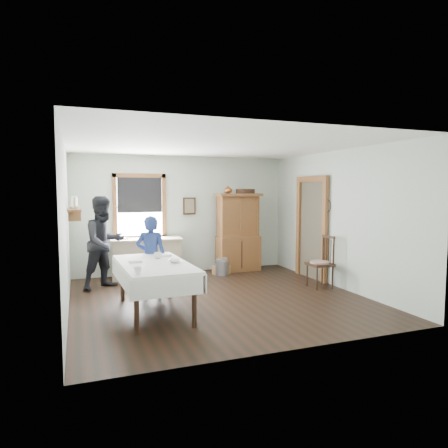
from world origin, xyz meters
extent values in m
cube|color=black|center=(0.00, 0.00, 0.01)|extent=(5.00, 5.00, 0.01)
cube|color=white|center=(0.00, 0.00, 2.70)|extent=(5.00, 5.00, 0.01)
cube|color=beige|center=(0.00, 2.50, 1.35)|extent=(5.00, 0.01, 2.70)
cube|color=beige|center=(0.00, -2.50, 1.35)|extent=(5.00, 0.01, 2.70)
cube|color=beige|center=(-2.50, 0.00, 1.35)|extent=(0.01, 5.00, 2.70)
cube|color=beige|center=(2.50, 0.00, 1.35)|extent=(0.01, 5.00, 2.70)
cube|color=white|center=(-1.00, 2.48, 1.55)|extent=(1.00, 0.02, 1.30)
cube|color=brown|center=(-1.00, 2.46, 2.25)|extent=(1.18, 0.06, 0.09)
cube|color=brown|center=(-1.00, 2.46, 0.85)|extent=(1.18, 0.06, 0.09)
cube|color=brown|center=(-1.54, 2.46, 1.55)|extent=(0.09, 0.06, 1.48)
cube|color=brown|center=(-0.46, 2.46, 1.55)|extent=(0.09, 0.06, 1.48)
cube|color=black|center=(-1.00, 2.44, 1.81)|extent=(0.98, 0.03, 0.78)
cube|color=#4D4637|center=(2.47, 0.85, 1.05)|extent=(0.03, 0.90, 2.10)
cube|color=brown|center=(2.44, 0.34, 1.05)|extent=(0.08, 0.12, 2.10)
cube|color=brown|center=(2.44, 1.36, 1.05)|extent=(0.08, 0.12, 2.10)
cube|color=brown|center=(2.44, 0.85, 2.16)|extent=(0.08, 1.14, 0.12)
cube|color=brown|center=(-2.37, 1.50, 1.55)|extent=(0.24, 1.00, 0.04)
cube|color=brown|center=(-2.37, 1.10, 1.45)|extent=(0.22, 0.03, 0.18)
cube|color=brown|center=(-2.37, 1.90, 1.45)|extent=(0.22, 0.03, 0.18)
cube|color=tan|center=(-2.37, 1.20, 1.68)|extent=(0.03, 0.22, 0.24)
cylinder|color=white|center=(-2.37, 1.85, 1.68)|extent=(0.12, 0.12, 0.22)
cube|color=#361D12|center=(0.15, 2.46, 1.55)|extent=(0.30, 0.04, 0.40)
torus|color=black|center=(2.45, 0.30, 1.72)|extent=(0.01, 0.27, 0.27)
cube|color=tan|center=(-0.92, 2.12, 0.44)|extent=(1.57, 0.71, 0.87)
cube|color=brown|center=(1.26, 2.16, 0.92)|extent=(1.10, 0.55, 1.84)
cube|color=silver|center=(-1.23, -0.46, 0.40)|extent=(1.13, 2.03, 0.80)
cube|color=#361D12|center=(2.13, 0.03, 0.52)|extent=(0.49, 0.49, 1.04)
cube|color=#94969C|center=(0.72, 1.81, 0.17)|extent=(0.31, 0.31, 0.33)
cube|color=#AC7B4D|center=(0.73, 1.88, 0.10)|extent=(0.42, 0.37, 0.21)
imported|color=navy|center=(-1.11, 0.47, 0.68)|extent=(0.58, 0.48, 1.36)
imported|color=black|center=(-1.84, 1.47, 0.84)|extent=(1.02, 0.95, 1.67)
imported|color=white|center=(-1.10, -0.10, 0.85)|extent=(0.17, 0.17, 0.10)
imported|color=white|center=(-1.58, -1.23, 0.85)|extent=(0.12, 0.12, 0.10)
imported|color=white|center=(-0.92, -0.56, 0.82)|extent=(0.28, 0.28, 0.05)
imported|color=#70654B|center=(-1.50, 2.13, 0.88)|extent=(0.25, 0.26, 0.02)
imported|color=white|center=(-0.75, 1.98, 0.90)|extent=(0.25, 0.25, 0.07)
imported|color=white|center=(-2.37, 1.55, 1.60)|extent=(0.22, 0.22, 0.05)
camera|label=1|loc=(-2.33, -6.58, 1.92)|focal=32.00mm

